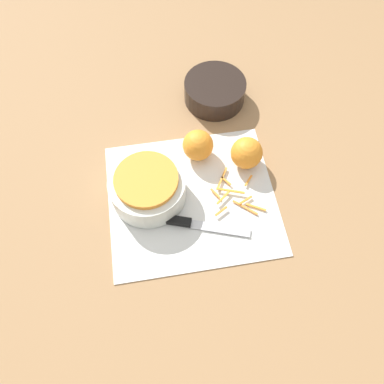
{
  "coord_description": "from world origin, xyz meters",
  "views": [
    {
      "loc": [
        -0.07,
        -0.42,
        0.83
      ],
      "look_at": [
        0.0,
        0.0,
        0.04
      ],
      "focal_mm": 35.0,
      "sensor_mm": 36.0,
      "label": 1
    }
  ],
  "objects_px": {
    "bowl_dark": "(215,91)",
    "orange_left": "(247,153)",
    "orange_right": "(198,145)",
    "knife": "(182,222)",
    "bowl_speckled": "(148,187)"
  },
  "relations": [
    {
      "from": "bowl_dark",
      "to": "orange_right",
      "type": "height_order",
      "value": "orange_right"
    },
    {
      "from": "orange_left",
      "to": "bowl_speckled",
      "type": "bearing_deg",
      "value": -167.49
    },
    {
      "from": "bowl_speckled",
      "to": "knife",
      "type": "distance_m",
      "value": 0.12
    },
    {
      "from": "bowl_dark",
      "to": "orange_left",
      "type": "relative_size",
      "value": 2.13
    },
    {
      "from": "bowl_speckled",
      "to": "knife",
      "type": "xyz_separation_m",
      "value": [
        0.07,
        -0.09,
        -0.03
      ]
    },
    {
      "from": "bowl_dark",
      "to": "orange_left",
      "type": "xyz_separation_m",
      "value": [
        0.04,
        -0.23,
        0.02
      ]
    },
    {
      "from": "bowl_dark",
      "to": "bowl_speckled",
      "type": "bearing_deg",
      "value": -127.41
    },
    {
      "from": "bowl_speckled",
      "to": "orange_left",
      "type": "bearing_deg",
      "value": 12.51
    },
    {
      "from": "orange_left",
      "to": "orange_right",
      "type": "height_order",
      "value": "orange_left"
    },
    {
      "from": "bowl_dark",
      "to": "orange_right",
      "type": "distance_m",
      "value": 0.21
    },
    {
      "from": "orange_left",
      "to": "orange_right",
      "type": "xyz_separation_m",
      "value": [
        -0.12,
        0.04,
        -0.0
      ]
    },
    {
      "from": "knife",
      "to": "orange_left",
      "type": "bearing_deg",
      "value": 56.65
    },
    {
      "from": "bowl_speckled",
      "to": "bowl_dark",
      "type": "bearing_deg",
      "value": 52.59
    },
    {
      "from": "knife",
      "to": "orange_left",
      "type": "height_order",
      "value": "orange_left"
    },
    {
      "from": "bowl_speckled",
      "to": "bowl_dark",
      "type": "height_order",
      "value": "bowl_speckled"
    }
  ]
}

